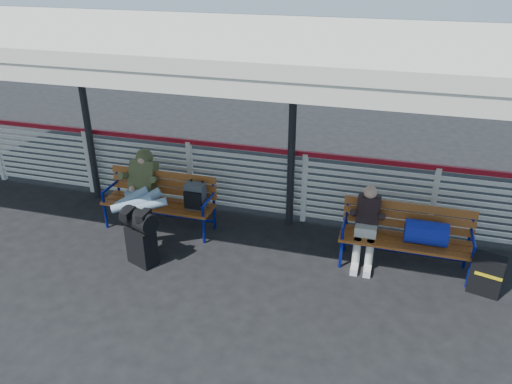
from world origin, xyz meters
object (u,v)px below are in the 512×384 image
(luggage_stack, at_px, (141,235))
(bench_left, at_px, (169,196))
(traveler_man, at_px, (140,195))
(bench_right, at_px, (416,232))
(suitcase_side, at_px, (486,275))
(companion_person, at_px, (366,225))

(luggage_stack, xyz_separation_m, bench_left, (-0.03, 1.04, 0.11))
(bench_left, relative_size, traveler_man, 1.10)
(bench_right, distance_m, suitcase_side, 1.03)
(bench_left, height_order, traveler_man, traveler_man)
(bench_left, xyz_separation_m, companion_person, (3.09, -0.11, 0.01))
(luggage_stack, distance_m, bench_left, 1.04)
(traveler_man, bearing_deg, companion_person, 4.02)
(traveler_man, relative_size, companion_person, 1.43)
(traveler_man, relative_size, suitcase_side, 2.95)
(companion_person, bearing_deg, bench_left, 177.93)
(luggage_stack, bearing_deg, bench_right, 36.34)
(traveler_man, height_order, suitcase_side, traveler_man)
(companion_person, bearing_deg, traveler_man, -175.98)
(luggage_stack, distance_m, suitcase_side, 4.70)
(luggage_stack, distance_m, bench_right, 3.84)
(companion_person, bearing_deg, bench_right, 0.86)
(bench_right, xyz_separation_m, suitcase_side, (0.93, -0.31, -0.31))
(luggage_stack, height_order, bench_left, bench_left)
(bench_left, xyz_separation_m, suitcase_side, (4.69, -0.41, -0.30))
(luggage_stack, xyz_separation_m, companion_person, (3.05, 0.92, 0.13))
(bench_right, bearing_deg, luggage_stack, -165.90)
(luggage_stack, distance_m, traveler_man, 0.81)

